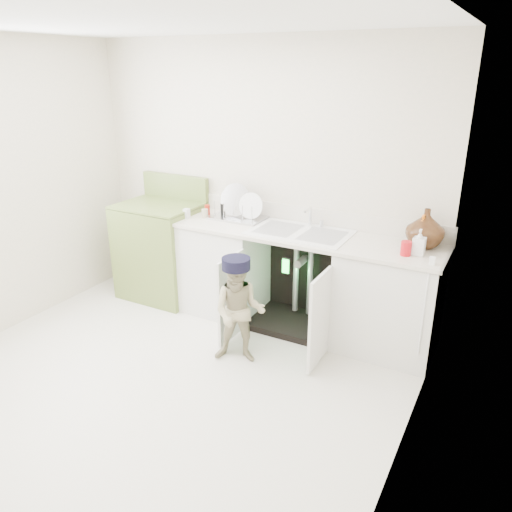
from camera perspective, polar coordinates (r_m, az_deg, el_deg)
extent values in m
plane|color=beige|center=(4.02, -9.94, -13.30)|extent=(3.50, 3.50, 0.00)
cube|color=beige|center=(4.70, 0.46, 8.74)|extent=(3.50, 2.50, 0.02)
cube|color=beige|center=(2.77, 18.17, -1.11)|extent=(2.50, 3.00, 0.02)
plane|color=white|center=(3.35, -12.84, 24.90)|extent=(3.50, 3.50, 0.00)
cube|color=silver|center=(4.81, -3.87, -1.24)|extent=(0.80, 0.60, 0.86)
cube|color=silver|center=(4.25, 14.83, -5.08)|extent=(0.80, 0.60, 0.86)
cube|color=black|center=(4.70, 6.20, -1.90)|extent=(0.80, 0.06, 0.86)
cube|color=black|center=(4.64, 4.72, -7.60)|extent=(0.80, 0.60, 0.06)
cylinder|color=gray|center=(4.57, 4.58, -2.23)|extent=(0.05, 0.05, 0.70)
cylinder|color=gray|center=(4.52, 6.21, -2.56)|extent=(0.05, 0.05, 0.70)
cylinder|color=gray|center=(4.44, 5.21, -0.60)|extent=(0.07, 0.18, 0.07)
cube|color=silver|center=(4.24, -2.86, -4.83)|extent=(0.03, 0.40, 0.76)
cube|color=silver|center=(3.93, 7.27, -7.21)|extent=(0.02, 0.40, 0.76)
cube|color=white|center=(4.30, 5.06, 2.47)|extent=(2.44, 0.64, 0.03)
cube|color=white|center=(4.53, 6.57, 4.56)|extent=(2.44, 0.02, 0.15)
cube|color=white|center=(4.30, 5.06, 2.59)|extent=(0.85, 0.55, 0.02)
cube|color=gray|center=(4.38, 2.60, 3.12)|extent=(0.34, 0.40, 0.01)
cube|color=gray|center=(4.22, 7.61, 2.29)|extent=(0.34, 0.40, 0.01)
cylinder|color=silver|center=(4.47, 6.24, 4.52)|extent=(0.03, 0.03, 0.17)
cylinder|color=silver|center=(4.39, 5.97, 5.27)|extent=(0.02, 0.14, 0.02)
cylinder|color=silver|center=(4.44, 7.52, 3.70)|extent=(0.04, 0.04, 0.06)
cylinder|color=white|center=(3.87, 18.59, -6.19)|extent=(0.01, 0.01, 0.70)
cube|color=white|center=(3.80, 19.50, -0.51)|extent=(0.04, 0.02, 0.06)
cube|color=silver|center=(4.69, -2.01, 4.42)|extent=(0.50, 0.33, 0.02)
cylinder|color=silver|center=(4.70, -2.37, 5.60)|extent=(0.31, 0.11, 0.30)
cylinder|color=white|center=(4.61, -0.59, 5.14)|extent=(0.24, 0.06, 0.24)
cylinder|color=silver|center=(4.69, -4.75, 5.42)|extent=(0.01, 0.01, 0.14)
cylinder|color=silver|center=(4.64, -3.71, 5.27)|extent=(0.01, 0.01, 0.14)
cylinder|color=silver|center=(4.59, -2.65, 5.11)|extent=(0.01, 0.01, 0.14)
cylinder|color=silver|center=(4.54, -1.57, 4.96)|extent=(0.01, 0.01, 0.14)
cylinder|color=silver|center=(4.49, -0.47, 4.79)|extent=(0.01, 0.01, 0.14)
imported|color=#4B2115|center=(4.12, 18.80, 3.03)|extent=(0.30, 0.30, 0.31)
imported|color=orange|center=(4.09, 18.41, 2.65)|extent=(0.10, 0.10, 0.27)
imported|color=white|center=(3.95, 18.15, 1.51)|extent=(0.09, 0.09, 0.20)
cylinder|color=red|center=(3.92, 16.77, 0.83)|extent=(0.08, 0.08, 0.11)
cylinder|color=#A71E0E|center=(4.81, -5.58, 5.26)|extent=(0.05, 0.05, 0.10)
cylinder|color=tan|center=(4.74, -5.85, 4.87)|extent=(0.06, 0.06, 0.08)
cylinder|color=black|center=(4.76, -3.81, 5.27)|extent=(0.04, 0.04, 0.12)
cube|color=silver|center=(4.74, -7.93, 4.84)|extent=(0.05, 0.05, 0.09)
cube|color=olive|center=(5.17, -10.71, 0.52)|extent=(0.78, 0.65, 0.94)
cube|color=olive|center=(5.02, -11.08, 5.73)|extent=(0.78, 0.65, 0.02)
cube|color=olive|center=(5.21, -9.20, 7.84)|extent=(0.78, 0.06, 0.25)
cylinder|color=black|center=(5.03, -13.95, 5.45)|extent=(0.17, 0.17, 0.02)
cylinder|color=silver|center=(5.03, -13.96, 5.58)|extent=(0.20, 0.20, 0.01)
cylinder|color=black|center=(5.26, -11.64, 6.31)|extent=(0.17, 0.17, 0.02)
cylinder|color=silver|center=(5.26, -11.65, 6.43)|extent=(0.20, 0.20, 0.01)
cylinder|color=black|center=(4.79, -10.45, 4.94)|extent=(0.17, 0.17, 0.02)
cylinder|color=silver|center=(4.78, -10.46, 5.08)|extent=(0.20, 0.20, 0.01)
cylinder|color=black|center=(5.03, -8.19, 5.85)|extent=(0.17, 0.17, 0.02)
cylinder|color=silver|center=(5.03, -8.20, 5.98)|extent=(0.20, 0.20, 0.01)
imported|color=tan|center=(3.94, -1.92, -6.41)|extent=(0.51, 0.45, 0.86)
cylinder|color=black|center=(3.77, -2.00, -0.97)|extent=(0.28, 0.28, 0.09)
cube|color=black|center=(3.88, -1.73, -0.91)|extent=(0.19, 0.14, 0.01)
cube|color=black|center=(4.06, 3.44, -1.14)|extent=(0.07, 0.01, 0.14)
cube|color=#26F23F|center=(4.05, 3.40, -1.18)|extent=(0.06, 0.00, 0.12)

